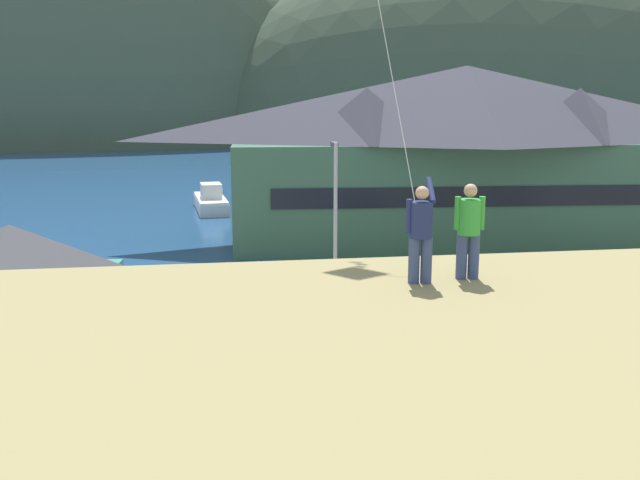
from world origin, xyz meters
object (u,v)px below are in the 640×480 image
at_px(harbor_lodge, 464,149).
at_px(storage_shed_near_lot, 16,296).
at_px(parked_car_front_row_silver, 388,369).
at_px(person_kite_flyer, 421,231).
at_px(parked_car_back_row_right, 211,308).
at_px(person_companion, 469,228).
at_px(parked_car_mid_row_far, 441,300).
at_px(moored_boat_wharfside, 211,202).
at_px(parking_light_pole, 335,210).
at_px(wharf_dock, 255,204).
at_px(parked_car_corner_spot, 182,389).
at_px(parked_car_lone_by_shed, 563,298).

height_order(harbor_lodge, storage_shed_near_lot, harbor_lodge).
height_order(storage_shed_near_lot, parked_car_front_row_silver, storage_shed_near_lot).
bearing_deg(storage_shed_near_lot, person_kite_flyer, -47.61).
height_order(parked_car_back_row_right, person_companion, person_companion).
distance_m(parked_car_front_row_silver, parked_car_mid_row_far, 7.35).
bearing_deg(storage_shed_near_lot, moored_boat_wharfside, 79.22).
distance_m(parked_car_back_row_right, person_companion, 15.18).
bearing_deg(parked_car_mid_row_far, storage_shed_near_lot, -171.51).
distance_m(storage_shed_near_lot, parking_light_pole, 13.05).
height_order(wharf_dock, person_companion, person_companion).
relative_size(wharf_dock, person_companion, 8.71).
distance_m(parked_car_front_row_silver, parked_car_corner_spot, 5.85).
relative_size(wharf_dock, parked_car_front_row_silver, 3.48).
bearing_deg(person_companion, storage_shed_near_lot, 135.41).
distance_m(storage_shed_near_lot, wharf_dock, 32.97).
xyz_separation_m(parked_car_mid_row_far, parking_light_pole, (-3.47, 4.00, 2.94)).
relative_size(parking_light_pole, person_companion, 3.87).
distance_m(wharf_dock, parked_car_lone_by_shed, 31.49).
xyz_separation_m(parked_car_front_row_silver, person_kite_flyer, (-1.19, -6.82, 5.42)).
height_order(parked_car_back_row_right, person_kite_flyer, person_kite_flyer).
height_order(storage_shed_near_lot, parked_car_back_row_right, storage_shed_near_lot).
height_order(parked_car_lone_by_shed, person_kite_flyer, person_kite_flyer).
relative_size(harbor_lodge, moored_boat_wharfside, 4.36).
height_order(parked_car_front_row_silver, person_companion, person_companion).
height_order(parked_car_back_row_right, parked_car_lone_by_shed, same).
bearing_deg(person_companion, parked_car_front_row_silver, 87.91).
bearing_deg(parked_car_mid_row_far, moored_boat_wharfside, 107.35).
distance_m(parked_car_front_row_silver, person_kite_flyer, 8.80).
distance_m(parked_car_mid_row_far, parking_light_pole, 6.05).
bearing_deg(parked_car_mid_row_far, wharf_dock, 100.75).
xyz_separation_m(harbor_lodge, parked_car_corner_spot, (-15.84, -22.81, -4.47)).
distance_m(storage_shed_near_lot, person_kite_flyer, 15.41).
xyz_separation_m(storage_shed_near_lot, moored_boat_wharfside, (5.89, 30.91, -1.79)).
bearing_deg(parking_light_pole, parked_car_front_row_silver, -90.90).
xyz_separation_m(parking_light_pole, person_kite_flyer, (-1.35, -17.21, 2.49)).
bearing_deg(wharf_dock, parked_car_front_row_silver, -86.89).
distance_m(harbor_lodge, parked_car_corner_spot, 28.13).
bearing_deg(parking_light_pole, person_kite_flyer, -94.48).
xyz_separation_m(harbor_lodge, parked_car_front_row_silver, (-10.02, -22.22, -4.47)).
bearing_deg(storage_shed_near_lot, harbor_lodge, 40.37).
relative_size(wharf_dock, parking_light_pole, 2.25).
height_order(parked_car_lone_by_shed, person_companion, person_companion).
height_order(wharf_dock, moored_boat_wharfside, moored_boat_wharfside).
xyz_separation_m(parked_car_front_row_silver, parked_car_mid_row_far, (3.63, 6.39, 0.00)).
bearing_deg(parked_car_corner_spot, wharf_dock, 83.90).
height_order(parked_car_back_row_right, parked_car_mid_row_far, same).
bearing_deg(moored_boat_wharfside, person_kite_flyer, -84.35).
xyz_separation_m(moored_boat_wharfside, parked_car_lone_by_shed, (13.73, -29.09, 0.34)).
height_order(moored_boat_wharfside, parking_light_pole, parking_light_pole).
height_order(parked_car_front_row_silver, parked_car_corner_spot, same).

